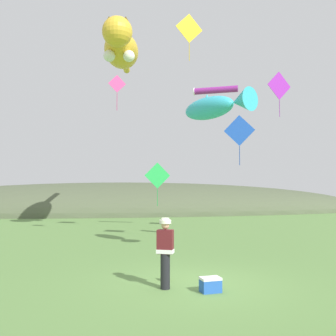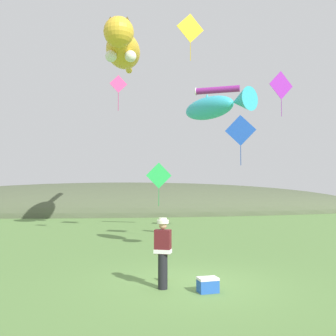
# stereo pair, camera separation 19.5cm
# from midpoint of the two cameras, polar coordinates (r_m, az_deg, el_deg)

# --- Properties ---
(ground_plane) EXTENTS (120.00, 120.00, 0.00)m
(ground_plane) POSITION_cam_midpoint_polar(r_m,az_deg,el_deg) (10.34, 4.00, -17.25)
(ground_plane) COLOR #5B8442
(distant_hill_ridge) EXTENTS (55.14, 15.89, 6.29)m
(distant_hill_ridge) POSITION_cam_midpoint_polar(r_m,az_deg,el_deg) (40.29, -5.45, -6.69)
(distant_hill_ridge) COLOR #4C563D
(distant_hill_ridge) RESTS_ON ground
(festival_attendant) EXTENTS (0.49, 0.40, 1.77)m
(festival_attendant) POSITION_cam_midpoint_polar(r_m,az_deg,el_deg) (9.67, -0.21, -12.48)
(festival_attendant) COLOR black
(festival_attendant) RESTS_ON ground
(kite_spool) EXTENTS (0.17, 0.23, 0.23)m
(kite_spool) POSITION_cam_midpoint_polar(r_m,az_deg,el_deg) (10.69, -0.11, -16.16)
(kite_spool) COLOR olive
(kite_spool) RESTS_ON ground
(picnic_cooler) EXTENTS (0.53, 0.39, 0.36)m
(picnic_cooler) POSITION_cam_midpoint_polar(r_m,az_deg,el_deg) (9.58, 6.69, -17.26)
(picnic_cooler) COLOR blue
(picnic_cooler) RESTS_ON ground
(kite_giant_cat) EXTENTS (2.41, 6.83, 2.08)m
(kite_giant_cat) POSITION_cam_midpoint_polar(r_m,az_deg,el_deg) (22.43, -6.70, 17.65)
(kite_giant_cat) COLOR gold
(kite_fish_windsock) EXTENTS (2.39, 3.23, 0.99)m
(kite_fish_windsock) POSITION_cam_midpoint_polar(r_m,az_deg,el_deg) (14.42, 7.63, 9.31)
(kite_fish_windsock) COLOR #33B2CC
(kite_tube_streamer) EXTENTS (2.41, 1.38, 0.44)m
(kite_tube_streamer) POSITION_cam_midpoint_polar(r_m,az_deg,el_deg) (21.46, 7.70, 11.70)
(kite_tube_streamer) COLOR #8C268C
(kite_diamond_blue) EXTENTS (1.29, 0.66, 2.33)m
(kite_diamond_blue) POSITION_cam_midpoint_polar(r_m,az_deg,el_deg) (17.61, 11.30, 5.61)
(kite_diamond_blue) COLOR blue
(kite_diamond_violet) EXTENTS (1.47, 0.37, 2.41)m
(kite_diamond_violet) POSITION_cam_midpoint_polar(r_m,az_deg,el_deg) (20.96, 17.11, 11.93)
(kite_diamond_violet) COLOR purple
(kite_diamond_green) EXTENTS (1.34, 0.11, 2.24)m
(kite_diamond_green) POSITION_cam_midpoint_polar(r_m,az_deg,el_deg) (19.23, -1.12, -1.20)
(kite_diamond_green) COLOR green
(kite_diamond_pink) EXTENTS (0.88, 0.10, 1.78)m
(kite_diamond_pink) POSITION_cam_midpoint_polar(r_m,az_deg,el_deg) (19.11, -7.27, 12.51)
(kite_diamond_pink) COLOR #E53F8C
(kite_diamond_gold) EXTENTS (1.42, 0.36, 2.36)m
(kite_diamond_gold) POSITION_cam_midpoint_polar(r_m,az_deg,el_deg) (19.52, 3.73, 20.46)
(kite_diamond_gold) COLOR yellow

